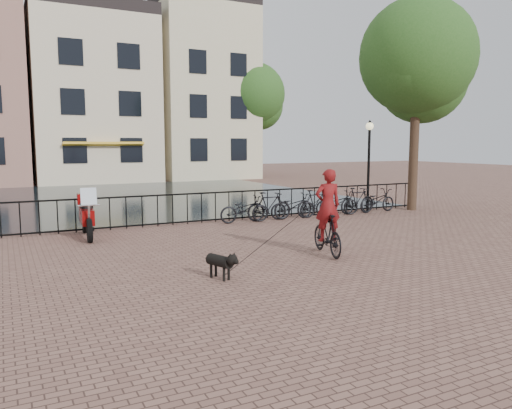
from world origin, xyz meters
name	(u,v)px	position (x,y,z in m)	size (l,w,h in m)	color
ground	(328,285)	(0.00, 0.00, 0.00)	(100.00, 100.00, 0.00)	brown
canal_water	(125,197)	(0.00, 17.30, 0.00)	(20.00, 20.00, 0.00)	black
railing	(187,209)	(0.00, 8.00, 0.50)	(20.00, 0.05, 1.02)	black
canal_house_mid	(90,97)	(0.50, 30.00, 5.90)	(8.00, 9.50, 11.80)	beige
canal_house_right	(196,92)	(8.50, 30.00, 6.65)	(7.00, 9.00, 13.30)	beige
tree_near_right	(417,57)	(9.20, 7.30, 5.97)	(4.48, 4.48, 8.24)	black
tree_far_right	(254,94)	(12.00, 27.00, 6.35)	(4.76, 4.76, 8.76)	black
lamp_post	(369,150)	(7.20, 7.60, 2.38)	(0.30, 0.30, 3.45)	black
cyclist	(328,217)	(1.47, 2.14, 0.91)	(0.87, 1.82, 2.40)	black
dog	(220,265)	(-1.65, 1.32, 0.28)	(0.53, 0.88, 0.57)	black
motorcycle	(86,211)	(-3.32, 7.04, 0.76)	(0.64, 2.15, 1.52)	maroon
parked_bike_0	(244,209)	(1.80, 7.40, 0.45)	(0.60, 1.72, 0.90)	black
parked_bike_1	(269,206)	(2.75, 7.40, 0.50)	(0.47, 1.66, 1.00)	black
parked_bike_2	(293,206)	(3.70, 7.40, 0.45)	(0.60, 1.72, 0.90)	black
parked_bike_3	(315,203)	(4.65, 7.40, 0.50)	(0.47, 1.66, 1.00)	black
parked_bike_4	(337,203)	(5.60, 7.40, 0.45)	(0.60, 1.72, 0.90)	black
parked_bike_5	(358,201)	(6.55, 7.40, 0.50)	(0.47, 1.66, 1.00)	black
parked_bike_6	(377,201)	(7.50, 7.40, 0.45)	(0.60, 1.72, 0.90)	black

